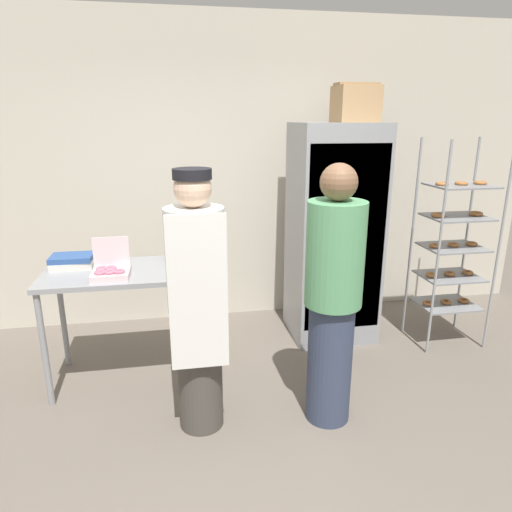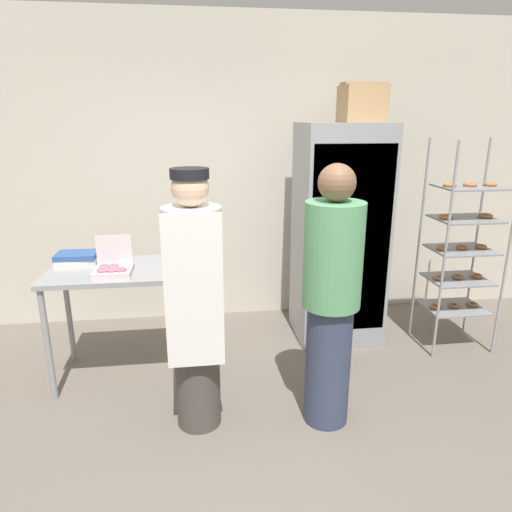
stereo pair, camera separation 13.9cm
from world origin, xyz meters
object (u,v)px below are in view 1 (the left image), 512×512
Objects in this scene: refrigerator at (333,234)px; binder_stack at (72,261)px; cardboard_storage_box at (355,103)px; baking_rack at (453,246)px; donut_box at (110,271)px; blender_pitcher at (174,245)px; person_baker at (197,302)px; person_customer at (333,297)px.

refrigerator is 2.19m from binder_stack.
cardboard_storage_box reaches higher than refrigerator.
cardboard_storage_box reaches higher than binder_stack.
baking_rack is 2.86m from donut_box.
refrigerator is 1.07× the size of baking_rack.
refrigerator is 1.44m from blender_pitcher.
refrigerator is at bearing 161.91° from baking_rack.
person_baker reaches higher than donut_box.
person_baker is at bearing -42.51° from donut_box.
binder_stack is 2.60m from cardboard_storage_box.
refrigerator is at bearing 70.68° from person_customer.
donut_box is at bearing 137.49° from person_baker.
cardboard_storage_box is (2.30, 0.34, 1.15)m from binder_stack.
cardboard_storage_box is (-0.85, 0.33, 1.19)m from baking_rack.
person_customer is at bearing -114.72° from cardboard_storage_box.
blender_pitcher is (-2.40, 0.03, 0.12)m from baking_rack.
cardboard_storage_box reaches higher than donut_box.
baking_rack is 5.17× the size of cardboard_storage_box.
person_customer is at bearing -22.76° from donut_box.
binder_stack is 0.88× the size of cardboard_storage_box.
person_baker is at bearing 175.19° from person_customer.
person_customer reaches higher than binder_stack.
person_baker is 0.99× the size of person_customer.
blender_pitcher is 0.77× the size of cardboard_storage_box.
cardboard_storage_box is (1.55, 0.29, 1.07)m from blender_pitcher.
person_baker is at bearing -81.47° from blender_pitcher.
refrigerator reaches higher than baking_rack.
donut_box is at bearing -173.68° from baking_rack.
binder_stack is 1.95m from person_customer.
person_customer is (-1.42, -0.91, -0.02)m from baking_rack.
person_baker is at bearing -140.60° from cardboard_storage_box.
person_baker is at bearing -159.66° from baking_rack.
donut_box is 0.16× the size of person_customer.
blender_pitcher is 0.16× the size of person_baker.
cardboard_storage_box reaches higher than person_baker.
donut_box is 1.00× the size of blender_pitcher.
cardboard_storage_box is at bearing 39.40° from person_baker.
binder_stack is (-2.17, -0.34, -0.03)m from refrigerator.
binder_stack is at bearing 136.49° from donut_box.
refrigerator is 1.04m from baking_rack.
donut_box is 0.43m from binder_stack.
blender_pitcher is at bearing 136.07° from person_customer.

